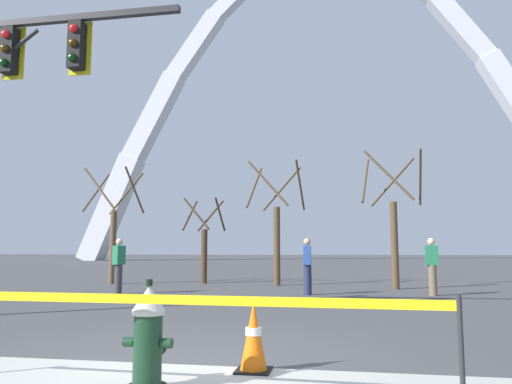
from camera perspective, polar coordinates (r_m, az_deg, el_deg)
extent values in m
plane|color=#474749|center=(5.76, -9.32, -19.31)|extent=(240.00, 240.00, 0.00)
cylinder|color=#14331E|center=(4.76, -12.51, -17.49)|extent=(0.26, 0.26, 0.62)
cylinder|color=#B7B7BC|center=(4.71, -12.41, -13.54)|extent=(0.30, 0.30, 0.04)
cone|color=#B7B7BC|center=(4.70, -12.37, -11.97)|extent=(0.30, 0.30, 0.22)
cylinder|color=black|center=(4.69, -12.32, -10.27)|extent=(0.06, 0.06, 0.06)
cylinder|color=#14331E|center=(4.82, -14.56, -16.55)|extent=(0.10, 0.09, 0.09)
cylinder|color=#14331E|center=(4.69, -10.37, -16.94)|extent=(0.10, 0.09, 0.09)
cylinder|color=#14331E|center=(4.95, -11.60, -17.45)|extent=(0.13, 0.14, 0.13)
cylinder|color=black|center=(5.03, -11.25, -17.30)|extent=(0.15, 0.03, 0.15)
cylinder|color=#232326|center=(4.15, 22.84, -17.35)|extent=(0.04, 0.04, 0.92)
cube|color=yellow|center=(4.40, -12.89, -12.06)|extent=(5.09, 0.14, 0.08)
cube|color=black|center=(5.39, -0.29, -20.11)|extent=(0.36, 0.36, 0.03)
cone|color=orange|center=(5.32, -0.29, -16.28)|extent=(0.28, 0.28, 0.70)
cylinder|color=white|center=(5.31, -0.29, -15.91)|extent=(0.17, 0.17, 0.08)
cube|color=#232326|center=(10.52, -22.02, 18.13)|extent=(4.80, 0.12, 0.12)
cylinder|color=#232326|center=(10.82, -26.62, 14.49)|extent=(1.11, 0.08, 0.81)
cube|color=black|center=(10.84, -26.79, 14.46)|extent=(0.26, 0.24, 0.90)
cube|color=gold|center=(10.95, -26.34, 14.23)|extent=(0.44, 0.03, 1.04)
sphere|color=red|center=(10.85, -27.14, 16.05)|extent=(0.16, 0.16, 0.16)
sphere|color=#392706|center=(10.75, -27.22, 14.67)|extent=(0.16, 0.16, 0.16)
sphere|color=black|center=(10.65, -27.30, 13.26)|extent=(0.16, 0.16, 0.16)
cube|color=black|center=(10.11, -20.16, 15.70)|extent=(0.26, 0.24, 0.90)
cube|color=gold|center=(10.22, -19.76, 15.43)|extent=(0.44, 0.03, 1.04)
sphere|color=red|center=(10.11, -20.48, 17.42)|extent=(0.16, 0.16, 0.16)
sphere|color=#392706|center=(10.00, -20.55, 15.96)|extent=(0.16, 0.16, 0.16)
sphere|color=black|center=(9.90, -20.62, 14.46)|extent=(0.16, 0.16, 0.16)
cube|color=silver|center=(61.68, -16.52, -1.92)|extent=(7.46, 2.49, 13.36)
cube|color=silver|center=(61.49, -11.85, 8.46)|extent=(7.14, 2.23, 10.97)
cube|color=silver|center=(62.68, -7.11, 16.41)|extent=(6.79, 1.97, 8.59)
cube|color=silver|center=(61.78, 22.74, 17.26)|extent=(6.79, 1.97, 8.59)
cylinder|color=brown|center=(19.15, -16.35, -6.17)|extent=(0.24, 0.24, 2.73)
cylinder|color=brown|center=(19.80, -18.10, -0.01)|extent=(0.37, 1.47, 1.63)
cylinder|color=brown|center=(18.85, -13.95, 0.18)|extent=(0.23, 1.48, 1.63)
cylinder|color=brown|center=(20.00, -14.87, -0.18)|extent=(1.48, 0.23, 1.63)
cylinder|color=brown|center=(18.63, -17.77, 0.39)|extent=(1.46, 0.40, 1.63)
cylinder|color=#473323|center=(18.86, -6.07, -7.44)|extent=(0.24, 0.24, 2.04)
cylinder|color=#473323|center=(19.20, -7.70, -2.70)|extent=(0.30, 1.11, 1.23)
cylinder|color=#473323|center=(18.68, -4.20, -2.63)|extent=(0.19, 1.12, 1.23)
cylinder|color=#473323|center=(19.49, -5.32, -2.80)|extent=(1.12, 0.19, 1.23)
cylinder|color=#473323|center=(18.35, -6.96, -2.53)|extent=(1.11, 0.32, 1.23)
cylinder|color=brown|center=(17.70, 2.44, -6.29)|extent=(0.24, 0.24, 2.81)
cylinder|color=brown|center=(18.15, -0.20, 0.56)|extent=(0.38, 1.51, 1.68)
cylinder|color=brown|center=(17.68, 5.16, 0.78)|extent=(0.23, 1.52, 1.68)
cylinder|color=brown|center=(18.70, 3.02, 0.35)|extent=(1.52, 0.23, 1.68)
cylinder|color=brown|center=(17.04, 1.40, 1.04)|extent=(1.50, 0.41, 1.68)
cylinder|color=brown|center=(16.64, 15.84, -5.97)|extent=(0.24, 0.24, 2.83)
cylinder|color=brown|center=(16.91, 12.63, 1.36)|extent=(0.38, 1.52, 1.69)
cylinder|color=brown|center=(16.83, 18.59, 1.59)|extent=(0.23, 1.53, 1.69)
cylinder|color=brown|center=(17.67, 15.60, 1.10)|extent=(1.53, 0.23, 1.69)
cylinder|color=brown|center=(15.94, 15.21, 1.92)|extent=(1.51, 0.41, 1.69)
cylinder|color=#232847|center=(14.06, 6.04, -10.14)|extent=(0.22, 0.22, 0.84)
cube|color=#2D4C99|center=(14.04, 6.00, -7.33)|extent=(0.21, 0.34, 0.54)
sphere|color=tan|center=(14.04, 5.98, -5.78)|extent=(0.20, 0.20, 0.20)
cylinder|color=#38383D|center=(14.77, -15.76, -9.76)|extent=(0.22, 0.22, 0.84)
cube|color=#23754C|center=(14.74, -15.67, -7.09)|extent=(0.29, 0.38, 0.54)
sphere|color=beige|center=(14.74, -15.62, -5.61)|extent=(0.20, 0.20, 0.20)
cylinder|color=brown|center=(14.58, 19.89, -9.66)|extent=(0.22, 0.22, 0.84)
cube|color=#23754C|center=(14.56, 19.78, -6.95)|extent=(0.34, 0.20, 0.54)
sphere|color=beige|center=(14.56, 19.72, -5.45)|extent=(0.20, 0.20, 0.20)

